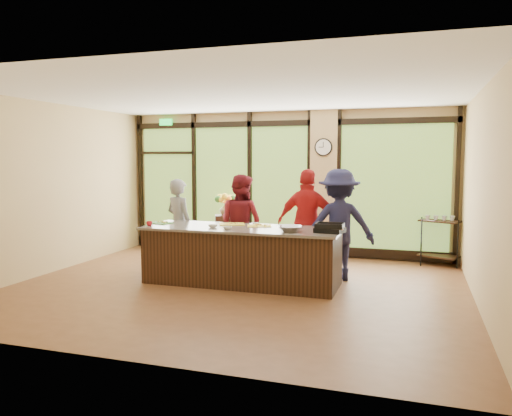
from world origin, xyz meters
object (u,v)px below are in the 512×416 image
Objects in this scene: cook_left at (179,224)px; cook_right at (339,225)px; flower_stand at (225,235)px; bar_cart at (439,235)px; island_base at (242,257)px; roasting_pan at (330,230)px.

cook_right is at bearing -153.85° from cook_left.
bar_cart is (4.23, 0.27, 0.15)m from flower_stand.
island_base is 2.45m from flower_stand.
roasting_pan is 3.50m from flower_stand.
flower_stand is at bearing 149.58° from roasting_pan.
roasting_pan is at bearing -5.11° from island_base.
island_base reaches higher than flower_stand.
island_base is 1.68× the size of cook_right.
roasting_pan reaches higher than island_base.
cook_left is (-1.45, 0.68, 0.39)m from island_base.
island_base is at bearing 179.42° from cook_left.
cook_right reaches higher than flower_stand.
cook_right is at bearing -110.13° from bar_cart.
island_base is 1.54m from roasting_pan.
cook_left is at bearing -125.12° from flower_stand.
bar_cart is at bearing -149.86° from cook_right.
island_base is 3.95m from bar_cart.
bar_cart is (1.66, 2.58, -0.38)m from roasting_pan.
cook_right is at bearing 27.61° from island_base.
flower_stand is 4.24m from bar_cart.
bar_cart reaches higher than flower_stand.
bar_cart is at bearing 38.32° from island_base.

